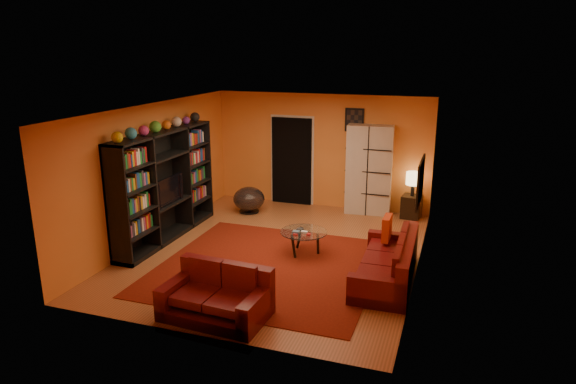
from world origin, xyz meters
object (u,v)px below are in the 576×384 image
(bowl_chair, at_px, (249,199))
(coffee_table, at_px, (304,234))
(tv, at_px, (165,190))
(side_table, at_px, (411,207))
(storage_cabinet, at_px, (369,170))
(table_lamp, at_px, (413,179))
(loveseat, at_px, (218,296))
(entertainment_unit, at_px, (165,186))
(sofa, at_px, (391,264))

(bowl_chair, bearing_deg, coffee_table, -45.60)
(tv, bearing_deg, side_table, -56.88)
(storage_cabinet, xyz_separation_m, table_lamp, (0.97, -0.05, -0.12))
(loveseat, xyz_separation_m, coffee_table, (0.48, 2.47, 0.10))
(side_table, bearing_deg, tv, -146.88)
(loveseat, distance_m, storage_cabinet, 5.39)
(loveseat, height_order, side_table, loveseat)
(entertainment_unit, xyz_separation_m, tv, (0.05, -0.09, -0.07))
(entertainment_unit, xyz_separation_m, sofa, (4.41, -0.56, -0.76))
(sofa, bearing_deg, bowl_chair, 143.19)
(sofa, xyz_separation_m, storage_cabinet, (-0.98, 3.36, 0.70))
(tv, bearing_deg, entertainment_unit, 30.05)
(tv, bearing_deg, coffee_table, -87.20)
(tv, height_order, sofa, tv)
(coffee_table, bearing_deg, bowl_chair, 134.40)
(loveseat, relative_size, side_table, 2.96)
(entertainment_unit, height_order, tv, entertainment_unit)
(coffee_table, height_order, table_lamp, table_lamp)
(storage_cabinet, bearing_deg, bowl_chair, -166.61)
(coffee_table, xyz_separation_m, bowl_chair, (-1.88, 1.92, -0.07))
(sofa, distance_m, table_lamp, 3.36)
(entertainment_unit, bearing_deg, bowl_chair, 65.65)
(entertainment_unit, distance_m, loveseat, 3.42)
(storage_cabinet, relative_size, table_lamp, 3.81)
(sofa, distance_m, bowl_chair, 4.33)
(entertainment_unit, distance_m, table_lamp, 5.19)
(loveseat, relative_size, table_lamp, 2.84)
(side_table, bearing_deg, bowl_chair, -167.41)
(coffee_table, relative_size, side_table, 1.69)
(coffee_table, bearing_deg, sofa, -20.32)
(storage_cabinet, bearing_deg, tv, -144.28)
(sofa, distance_m, side_table, 3.31)
(entertainment_unit, height_order, sofa, entertainment_unit)
(sofa, distance_m, loveseat, 2.82)
(tv, relative_size, loveseat, 0.62)
(sofa, height_order, coffee_table, sofa)
(loveseat, xyz_separation_m, storage_cabinet, (1.14, 5.22, 0.71))
(tv, distance_m, sofa, 4.44)
(entertainment_unit, relative_size, coffee_table, 3.56)
(loveseat, height_order, storage_cabinet, storage_cabinet)
(entertainment_unit, bearing_deg, sofa, -7.25)
(tv, xyz_separation_m, table_lamp, (4.35, 2.84, -0.11))
(sofa, bearing_deg, coffee_table, 158.55)
(bowl_chair, bearing_deg, tv, -112.26)
(sofa, bearing_deg, storage_cabinet, 105.17)
(side_table, xyz_separation_m, table_lamp, (0.00, 0.00, 0.62))
(coffee_table, relative_size, bowl_chair, 1.19)
(bowl_chair, height_order, table_lamp, table_lamp)
(sofa, relative_size, coffee_table, 2.49)
(entertainment_unit, distance_m, sofa, 4.51)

